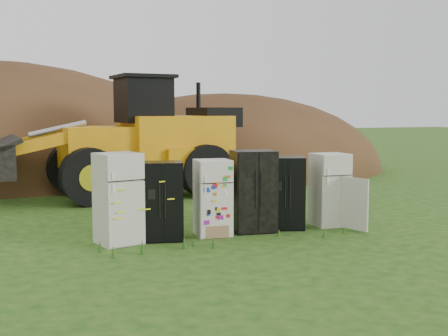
# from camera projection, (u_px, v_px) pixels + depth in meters

# --- Properties ---
(ground) EXTENTS (120.00, 120.00, 0.00)m
(ground) POSITION_uv_depth(u_px,v_px,m) (233.00, 233.00, 12.38)
(ground) COLOR #1D4713
(ground) RESTS_ON ground
(fridge_leftmost) EXTENTS (0.97, 0.94, 1.85)m
(fridge_leftmost) POSITION_uv_depth(u_px,v_px,m) (118.00, 198.00, 11.36)
(fridge_leftmost) COLOR silver
(fridge_leftmost) RESTS_ON ground
(fridge_black_side) EXTENTS (0.99, 0.85, 1.64)m
(fridge_black_side) POSITION_uv_depth(u_px,v_px,m) (162.00, 201.00, 11.68)
(fridge_black_side) COLOR black
(fridge_black_side) RESTS_ON ground
(fridge_sticker) EXTENTS (0.79, 0.74, 1.64)m
(fridge_sticker) POSITION_uv_depth(u_px,v_px,m) (213.00, 198.00, 12.12)
(fridge_sticker) COLOR white
(fridge_sticker) RESTS_ON ground
(fridge_dark_mid) EXTENTS (1.02, 0.88, 1.81)m
(fridge_dark_mid) POSITION_uv_depth(u_px,v_px,m) (253.00, 191.00, 12.50)
(fridge_dark_mid) COLOR black
(fridge_dark_mid) RESTS_ON ground
(fridge_black_right) EXTENTS (1.00, 0.92, 1.65)m
(fridge_black_right) POSITION_uv_depth(u_px,v_px,m) (285.00, 193.00, 12.81)
(fridge_black_right) COLOR black
(fridge_black_right) RESTS_ON ground
(fridge_open_door) EXTENTS (0.81, 0.75, 1.70)m
(fridge_open_door) POSITION_uv_depth(u_px,v_px,m) (330.00, 190.00, 13.15)
(fridge_open_door) COLOR silver
(fridge_open_door) RESTS_ON ground
(wheel_loader) EXTENTS (8.06, 3.79, 3.79)m
(wheel_loader) POSITION_uv_depth(u_px,v_px,m) (114.00, 136.00, 17.31)
(wheel_loader) COLOR orange
(wheel_loader) RESTS_ON ground
(dirt_mound_right) EXTENTS (14.69, 10.77, 6.85)m
(dirt_mound_right) POSITION_uv_depth(u_px,v_px,m) (225.00, 172.00, 24.70)
(dirt_mound_right) COLOR #3E2514
(dirt_mound_right) RESTS_ON ground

